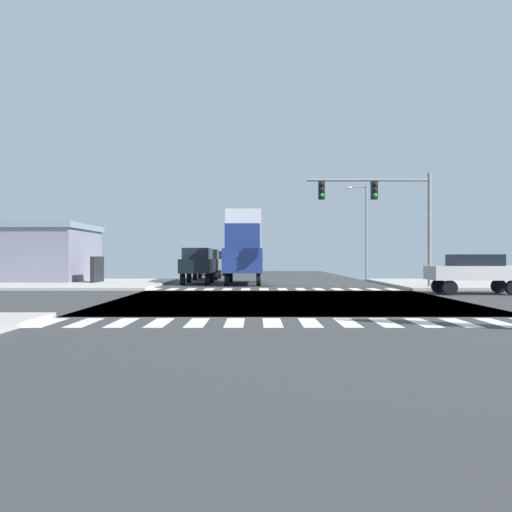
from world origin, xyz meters
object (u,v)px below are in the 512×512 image
Objects in this scene: box_truck_farside_1 at (246,245)px; traffic_signal_mast at (383,203)px; pickup_inner_2 at (210,263)px; suv_middle_2 at (219,261)px; street_lamp at (365,223)px; suv_queued_1 at (200,263)px; sedan_crossing_2 at (477,271)px; bank_building at (15,253)px.

traffic_signal_mast is at bearing 142.74° from box_truck_farside_1.
suv_middle_2 is at bearing -90.00° from pickup_inner_2.
box_truck_farside_1 is (-9.43, -7.52, -1.95)m from street_lamp.
suv_queued_1 is 1.00× the size of suv_middle_2.
box_truck_farside_1 is 1.41× the size of pickup_inner_2.
suv_queued_1 is at bearing -148.31° from street_lamp.
street_lamp is 12.87m from pickup_inner_2.
suv_queued_1 is at bearing -123.85° from sedan_crossing_2.
suv_middle_2 is (-10.67, 22.45, -3.32)m from traffic_signal_mast.
suv_middle_2 is 10.04m from pickup_inner_2.
bank_building is at bearing -7.08° from box_truck_farside_1.
traffic_signal_mast reaches higher than pickup_inner_2.
sedan_crossing_2 is at bearing 118.36° from suv_middle_2.
traffic_signal_mast is at bearing 151.94° from suv_queued_1.
suv_middle_2 is at bearing 115.41° from traffic_signal_mast.
suv_middle_2 is at bearing -79.77° from box_truck_farside_1.
suv_queued_1 is 0.90× the size of pickup_inner_2.
street_lamp is 1.04× the size of box_truck_farside_1.
sedan_crossing_2 is 0.84× the size of pickup_inner_2.
street_lamp reaches higher than sedan_crossing_2.
sedan_crossing_2 is at bearing -23.08° from bank_building.
traffic_signal_mast reaches higher than suv_queued_1.
suv_middle_2 is at bearing -151.64° from sedan_crossing_2.
sedan_crossing_2 is (3.52, -3.83, -3.60)m from traffic_signal_mast.
traffic_signal_mast is 6.32m from sedan_crossing_2.
sedan_crossing_2 is (1.76, -17.18, -3.40)m from street_lamp.
street_lamp reaches higher than suv_middle_2.
box_truck_farside_1 reaches higher than pickup_inner_2.
suv_middle_2 is at bearing 47.86° from bank_building.
traffic_signal_mast is 0.56× the size of bank_building.
street_lamp is 14.93m from suv_queued_1.
pickup_inner_2 is (-3.00, 6.58, -1.27)m from box_truck_farside_1.
bank_building is 2.40× the size of pickup_inner_2.
street_lamp is at bearing -174.16° from sedan_crossing_2.
box_truck_farside_1 is at bearing -141.40° from street_lamp.
traffic_signal_mast reaches higher than bank_building.
sedan_crossing_2 is at bearing 146.15° from suv_queued_1.
box_truck_farside_1 is at bearing 114.51° from pickup_inner_2.
bank_building is 2.66× the size of suv_queued_1.
pickup_inner_2 is at bearing -175.65° from street_lamp.
bank_building is at bearing -167.87° from street_lamp.
box_truck_farside_1 is 1.57× the size of suv_queued_1.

